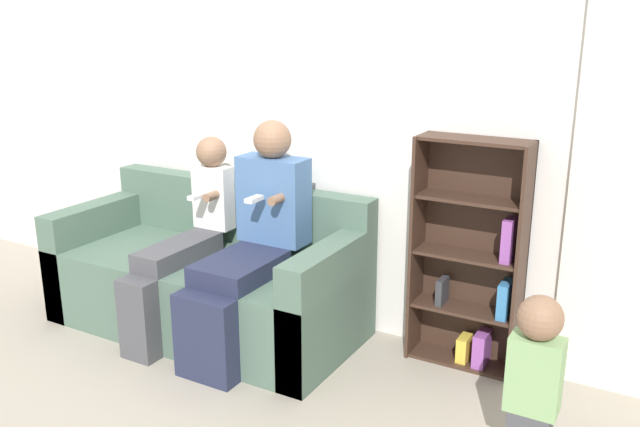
{
  "coord_description": "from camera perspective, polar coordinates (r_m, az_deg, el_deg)",
  "views": [
    {
      "loc": [
        2.36,
        -2.46,
        1.84
      ],
      "look_at": [
        0.63,
        0.57,
        0.81
      ],
      "focal_mm": 38.0,
      "sensor_mm": 36.0,
      "label": 1
    }
  ],
  "objects": [
    {
      "name": "adult_seated",
      "position": [
        3.76,
        -5.78,
        -1.98
      ],
      "size": [
        0.41,
        0.83,
        1.28
      ],
      "color": "#232842",
      "rests_on": "ground_plane"
    },
    {
      "name": "bookshelf",
      "position": [
        3.69,
        12.73,
        -4.03
      ],
      "size": [
        0.58,
        0.22,
        1.25
      ],
      "color": "#3D281E",
      "rests_on": "ground_plane"
    },
    {
      "name": "child_seated",
      "position": [
        4.03,
        -11.49,
        -2.13
      ],
      "size": [
        0.25,
        0.85,
        1.14
      ],
      "color": "#47474C",
      "rests_on": "ground_plane"
    },
    {
      "name": "back_wall",
      "position": [
        4.22,
        -4.77,
        8.64
      ],
      "size": [
        10.0,
        0.06,
        2.55
      ],
      "color": "silver",
      "rests_on": "ground_plane"
    },
    {
      "name": "ground_plane",
      "position": [
        3.88,
        -12.7,
        -12.39
      ],
      "size": [
        14.0,
        14.0,
        0.0
      ],
      "primitive_type": "plane",
      "color": "#9E9384"
    },
    {
      "name": "couch",
      "position": [
        4.17,
        -9.4,
        -5.65
      ],
      "size": [
        1.87,
        0.85,
        0.84
      ],
      "color": "#4C6656",
      "rests_on": "ground_plane"
    },
    {
      "name": "toddler_standing",
      "position": [
        2.97,
        17.61,
        -12.94
      ],
      "size": [
        0.21,
        0.18,
        0.78
      ],
      "color": "#47474C",
      "rests_on": "ground_plane"
    }
  ]
}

